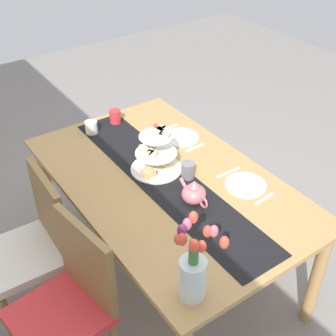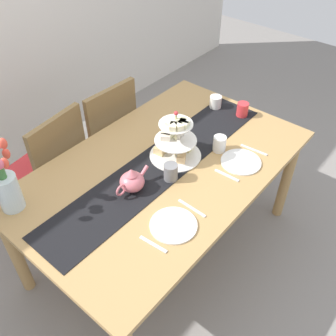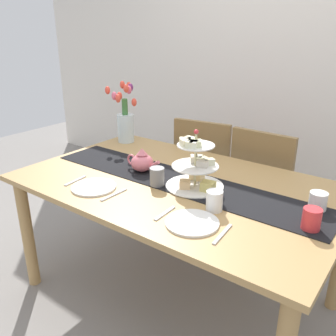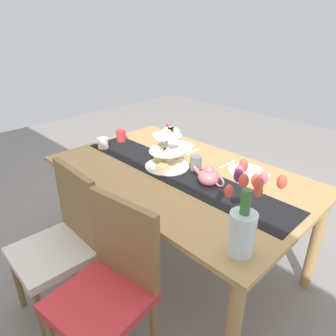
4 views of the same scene
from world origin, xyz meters
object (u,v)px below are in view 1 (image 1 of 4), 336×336
object	(u,v)px
fork_left	(264,199)
mug_white_text	(159,138)
tiered_cake_stand	(155,154)
fork_right	(195,148)
chair_left	(70,300)
cream_jug	(91,127)
tulip_vase	(193,269)
chair_right	(34,242)
mug_grey	(188,170)
dinner_plate_right	(181,137)
knife_right	(168,128)
teapot	(194,193)
mug_orange	(115,117)
dining_table	(167,191)
dinner_plate_left	(246,185)
knife_left	(228,172)

from	to	relation	value
fork_left	mug_white_text	xyz separation A→B (m)	(0.76, 0.16, 0.04)
tiered_cake_stand	fork_right	size ratio (longest dim) A/B	2.03
chair_left	fork_left	xyz separation A→B (m)	(-0.18, -1.07, 0.24)
fork_right	cream_jug	bearing A→B (deg)	40.00
tulip_vase	fork_right	distance (m)	1.13
chair_right	mug_grey	size ratio (longest dim) A/B	9.58
fork_left	dinner_plate_right	size ratio (longest dim) A/B	0.65
dinner_plate_right	knife_right	xyz separation A→B (m)	(0.14, 0.00, -0.00)
chair_right	tiered_cake_stand	distance (m)	0.83
teapot	mug_orange	distance (m)	0.97
dining_table	tiered_cake_stand	size ratio (longest dim) A/B	5.62
dinner_plate_right	fork_right	xyz separation A→B (m)	(-0.14, 0.00, -0.00)
fork_right	mug_grey	world-z (taller)	mug_grey
dining_table	mug_orange	distance (m)	0.73
mug_orange	dining_table	bearing A→B (deg)	174.29
chair_left	tiered_cake_stand	bearing A→B (deg)	-63.47
fork_right	mug_grey	bearing A→B (deg)	134.79
dining_table	fork_left	distance (m)	0.56
dinner_plate_left	knife_left	xyz separation A→B (m)	(0.14, 0.00, -0.00)
mug_white_text	mug_orange	distance (m)	0.41
dinner_plate_left	mug_white_text	distance (m)	0.64
mug_white_text	chair_right	bearing A→B (deg)	96.88
fork_left	knife_right	world-z (taller)	same
tulip_vase	dinner_plate_left	xyz separation A→B (m)	(0.42, -0.69, -0.15)
tulip_vase	dinner_plate_right	distance (m)	1.25
fork_left	teapot	bearing A→B (deg)	58.43
tulip_vase	mug_white_text	size ratio (longest dim) A/B	4.41
teapot	knife_left	bearing A→B (deg)	-74.08
chair_left	mug_orange	bearing A→B (deg)	-40.02
dining_table	chair_left	size ratio (longest dim) A/B	1.88
dinner_plate_right	mug_white_text	xyz separation A→B (m)	(0.01, 0.16, 0.04)
cream_jug	fork_left	xyz separation A→B (m)	(-1.14, -0.44, -0.04)
teapot	mug_orange	xyz separation A→B (m)	(0.97, -0.07, -0.01)
mug_orange	tulip_vase	bearing A→B (deg)	162.87
dining_table	mug_grey	distance (m)	0.19
chair_right	teapot	xyz separation A→B (m)	(-0.46, -0.75, 0.30)
cream_jug	mug_white_text	world-z (taller)	mug_white_text
tulip_vase	cream_jug	bearing A→B (deg)	-10.05
chair_right	knife_left	xyz separation A→B (m)	(-0.36, -1.07, 0.24)
chair_left	mug_orange	size ratio (longest dim) A/B	9.58
knife_right	mug_orange	bearing A→B (deg)	43.02
chair_left	tiered_cake_stand	size ratio (longest dim) A/B	2.99
tiered_cake_stand	mug_grey	size ratio (longest dim) A/B	3.20
dinner_plate_right	knife_right	size ratio (longest dim) A/B	1.35
tulip_vase	mug_grey	distance (m)	0.82
dinner_plate_right	cream_jug	bearing A→B (deg)	49.13
knife_left	mug_grey	xyz separation A→B (m)	(0.10, 0.22, 0.05)
teapot	knife_right	bearing A→B (deg)	-24.79
dinner_plate_right	chair_left	bearing A→B (deg)	117.85
dining_table	chair_right	distance (m)	0.79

